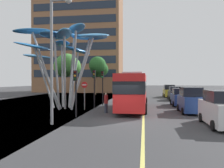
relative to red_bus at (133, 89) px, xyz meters
The scene contains 17 objects.
ground 6.91m from the red_bus, 101.35° to the right, with size 120.00×240.00×0.10m.
red_bus is the anchor object (origin of this frame).
leaf_sculpture 8.16m from the red_bus, behind, with size 9.61×8.19×8.16m.
traffic_light_kerb_near 6.66m from the red_bus, 129.06° to the right, with size 0.28×0.42×3.60m.
traffic_light_kerb_far 4.11m from the red_bus, behind, with size 0.28×0.42×3.88m.
traffic_light_island_mid 5.14m from the red_bus, 136.51° to the left, with size 0.28×0.42×3.91m.
car_parked_near 9.33m from the red_bus, 51.39° to the right, with size 1.98×4.51×2.22m.
car_parked_mid 5.37m from the red_bus, 15.00° to the right, with size 1.94×4.20×2.25m.
car_parked_far 6.74m from the red_bus, 39.74° to the left, with size 2.03×4.00×1.97m.
car_side_street 12.92m from the red_bus, 64.36° to the left, with size 2.05×3.99×1.97m.
car_far_side 18.34m from the red_bus, 73.19° to the left, with size 1.96×4.47×2.12m.
street_lamp 9.86m from the red_bus, 118.95° to the right, with size 1.45×0.44×8.13m.
tree_pavement_near 14.12m from the red_bus, 135.84° to the left, with size 3.79×4.85×6.65m.
tree_pavement_far 24.88m from the red_bus, 109.29° to the left, with size 3.69×4.62×7.68m.
pedestrian 3.54m from the red_bus, 131.99° to the right, with size 0.34×0.34×1.74m.
no_entry_sign 4.73m from the red_bus, behind, with size 0.60×0.12×2.71m.
backdrop_building 38.19m from the red_bus, 114.26° to the left, with size 20.93×10.14×24.86m.
Camera 1 is at (1.65, -15.43, 2.82)m, focal length 36.15 mm.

